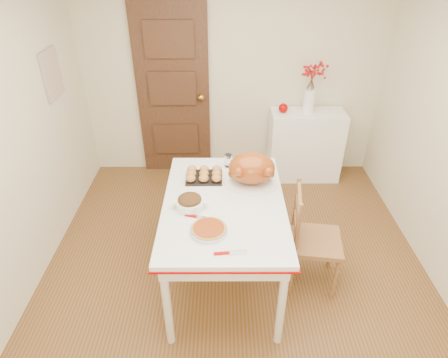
{
  "coord_description": "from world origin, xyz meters",
  "views": [
    {
      "loc": [
        -0.11,
        -2.37,
        2.6
      ],
      "look_at": [
        -0.1,
        0.09,
        1.03
      ],
      "focal_mm": 30.54,
      "sensor_mm": 36.0,
      "label": 1
    }
  ],
  "objects_px": {
    "chair_oak": "(316,239)",
    "sideboard": "(305,145)",
    "pumpkin_pie": "(209,229)",
    "turkey_platter": "(252,170)",
    "kitchen_table": "(224,243)"
  },
  "relations": [
    {
      "from": "chair_oak",
      "to": "sideboard",
      "type": "bearing_deg",
      "value": 0.41
    },
    {
      "from": "chair_oak",
      "to": "pumpkin_pie",
      "type": "distance_m",
      "value": 1.02
    },
    {
      "from": "turkey_platter",
      "to": "pumpkin_pie",
      "type": "relative_size",
      "value": 1.72
    },
    {
      "from": "chair_oak",
      "to": "turkey_platter",
      "type": "relative_size",
      "value": 2.13
    },
    {
      "from": "kitchen_table",
      "to": "chair_oak",
      "type": "height_order",
      "value": "chair_oak"
    },
    {
      "from": "sideboard",
      "to": "turkey_platter",
      "type": "distance_m",
      "value": 1.77
    },
    {
      "from": "sideboard",
      "to": "turkey_platter",
      "type": "xyz_separation_m",
      "value": [
        -0.77,
        -1.49,
        0.56
      ]
    },
    {
      "from": "kitchen_table",
      "to": "pumpkin_pie",
      "type": "relative_size",
      "value": 5.45
    },
    {
      "from": "turkey_platter",
      "to": "pumpkin_pie",
      "type": "xyz_separation_m",
      "value": [
        -0.33,
        -0.61,
        -0.11
      ]
    },
    {
      "from": "sideboard",
      "to": "turkey_platter",
      "type": "bearing_deg",
      "value": -117.31
    },
    {
      "from": "kitchen_table",
      "to": "sideboard",
      "type": "bearing_deg",
      "value": 60.21
    },
    {
      "from": "sideboard",
      "to": "kitchen_table",
      "type": "bearing_deg",
      "value": -119.79
    },
    {
      "from": "kitchen_table",
      "to": "pumpkin_pie",
      "type": "xyz_separation_m",
      "value": [
        -0.11,
        -0.36,
        0.45
      ]
    },
    {
      "from": "chair_oak",
      "to": "turkey_platter",
      "type": "distance_m",
      "value": 0.79
    },
    {
      "from": "turkey_platter",
      "to": "pumpkin_pie",
      "type": "height_order",
      "value": "turkey_platter"
    }
  ]
}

